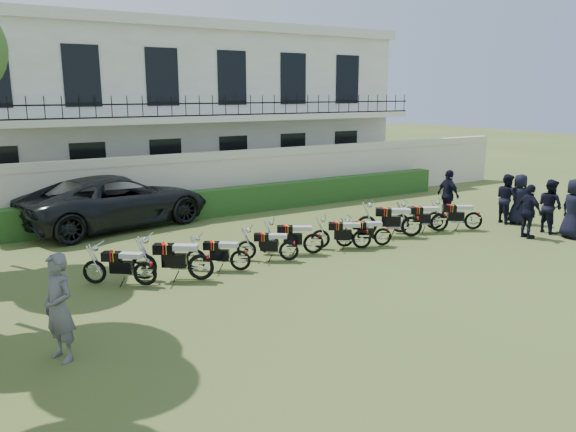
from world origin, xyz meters
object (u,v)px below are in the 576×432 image
(motorcycle_0, at_px, (145,268))
(motorcycle_4, at_px, (314,239))
(officer_1, at_px, (550,206))
(motorcycle_3, at_px, (289,246))
(motorcycle_6, at_px, (383,232))
(motorcycle_5, at_px, (362,234))
(officer_5, at_px, (448,195))
(motorcycle_2, at_px, (240,255))
(motorcycle_8, at_px, (440,218))
(motorcycle_1, at_px, (201,261))
(motorcycle_9, at_px, (474,216))
(officer_3, at_px, (519,199))
(motorcycle_7, at_px, (412,221))
(officer_2, at_px, (529,211))
(suv, at_px, (117,201))
(officer_0, at_px, (574,209))
(inspector, at_px, (59,307))
(officer_4, at_px, (507,198))

(motorcycle_0, bearing_deg, motorcycle_4, -51.10)
(motorcycle_4, distance_m, officer_1, 8.26)
(motorcycle_3, height_order, motorcycle_6, motorcycle_3)
(motorcycle_4, bearing_deg, motorcycle_5, -69.38)
(motorcycle_4, height_order, officer_5, officer_5)
(motorcycle_2, xyz_separation_m, motorcycle_8, (7.46, 0.29, 0.05))
(motorcycle_1, height_order, officer_1, officer_1)
(motorcycle_1, xyz_separation_m, motorcycle_2, (1.16, 0.17, -0.09))
(motorcycle_9, relative_size, officer_3, 0.92)
(motorcycle_0, height_order, motorcycle_7, motorcycle_7)
(motorcycle_3, bearing_deg, officer_2, -68.01)
(motorcycle_7, distance_m, officer_1, 4.70)
(motorcycle_9, xyz_separation_m, officer_5, (0.42, 1.55, 0.44))
(motorcycle_7, height_order, suv, suv)
(officer_3, bearing_deg, officer_0, 157.88)
(motorcycle_5, xyz_separation_m, motorcycle_9, (4.65, -0.12, 0.03))
(motorcycle_7, bearing_deg, motorcycle_2, 127.50)
(motorcycle_5, height_order, motorcycle_9, motorcycle_9)
(motorcycle_2, distance_m, suv, 6.85)
(motorcycle_4, distance_m, motorcycle_7, 3.73)
(motorcycle_7, height_order, officer_2, officer_2)
(suv, xyz_separation_m, officer_2, (10.61, -8.41, -0.03))
(motorcycle_0, height_order, officer_0, officer_0)
(officer_0, bearing_deg, motorcycle_1, 93.35)
(motorcycle_3, distance_m, motorcycle_7, 4.67)
(motorcycle_8, bearing_deg, motorcycle_4, 115.03)
(motorcycle_8, relative_size, suv, 0.28)
(suv, distance_m, inspector, 10.08)
(motorcycle_6, bearing_deg, suv, 66.04)
(motorcycle_0, height_order, motorcycle_6, motorcycle_0)
(officer_1, bearing_deg, motorcycle_0, 93.94)
(officer_2, bearing_deg, motorcycle_7, 68.78)
(motorcycle_2, distance_m, inspector, 5.58)
(motorcycle_2, distance_m, motorcycle_6, 4.72)
(motorcycle_8, bearing_deg, motorcycle_6, 122.49)
(motorcycle_8, height_order, officer_1, officer_1)
(motorcycle_0, relative_size, motorcycle_2, 1.06)
(inspector, bearing_deg, motorcycle_2, 97.32)
(officer_3, bearing_deg, officer_1, 154.76)
(motorcycle_5, bearing_deg, officer_0, -78.21)
(motorcycle_2, relative_size, motorcycle_4, 0.87)
(motorcycle_1, bearing_deg, motorcycle_0, 109.18)
(motorcycle_1, bearing_deg, motorcycle_6, -55.66)
(motorcycle_6, height_order, officer_1, officer_1)
(motorcycle_0, height_order, motorcycle_8, motorcycle_8)
(motorcycle_7, bearing_deg, motorcycle_4, 124.57)
(motorcycle_3, bearing_deg, motorcycle_6, -57.88)
(motorcycle_0, bearing_deg, motorcycle_7, -52.08)
(motorcycle_4, distance_m, officer_4, 8.04)
(motorcycle_9, height_order, officer_2, officer_2)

